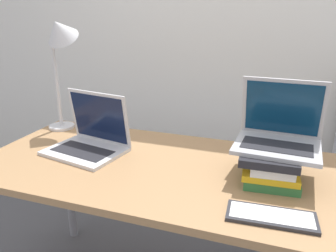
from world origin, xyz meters
name	(u,v)px	position (x,y,z in m)	size (l,w,h in m)	color
wall_back	(220,19)	(0.00, 1.39, 1.35)	(8.00, 0.05, 2.70)	silver
desk	(168,183)	(0.00, 0.38, 0.69)	(1.65, 0.75, 0.77)	#9E754C
laptop_left	(90,140)	(-0.40, 0.42, 0.83)	(0.39, 0.32, 0.27)	silver
book_stack	(271,164)	(0.41, 0.40, 0.84)	(0.23, 0.28, 0.13)	#33753D
laptop_on_books	(279,134)	(0.43, 0.44, 0.95)	(0.33, 0.27, 0.26)	#B2B2B7
wireless_keyboard	(271,216)	(0.43, 0.13, 0.78)	(0.28, 0.13, 0.01)	#28282D
desk_lamp	(59,44)	(-0.66, 0.61, 1.24)	(0.23, 0.20, 0.62)	silver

